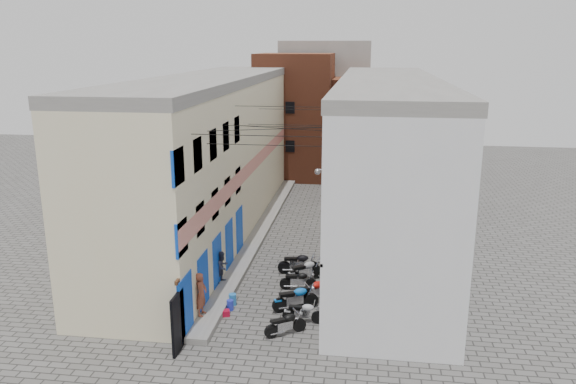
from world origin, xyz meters
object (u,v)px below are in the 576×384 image
at_px(motorcycle_g, 298,262).
at_px(motorcycle_b, 303,311).
at_px(person_b, 222,267).
at_px(water_jug_far, 233,299).
at_px(water_jug_near, 230,305).
at_px(motorcycle_e, 298,279).
at_px(person_a, 201,294).
at_px(motorcycle_d, 314,290).
at_px(motorcycle_a, 285,323).
at_px(motorcycle_c, 295,297).
at_px(red_crate, 225,313).
at_px(motorcycle_f, 305,270).

bearing_deg(motorcycle_g, motorcycle_b, 0.60).
relative_size(person_b, water_jug_far, 2.94).
relative_size(water_jug_near, water_jug_far, 0.90).
distance_m(motorcycle_e, person_a, 4.91).
relative_size(motorcycle_b, motorcycle_d, 0.88).
height_order(motorcycle_d, person_b, person_b).
height_order(motorcycle_a, person_a, person_a).
bearing_deg(motorcycle_e, motorcycle_c, -1.71).
height_order(person_b, water_jug_far, person_b).
height_order(motorcycle_g, water_jug_far, motorcycle_g).
bearing_deg(motorcycle_b, person_a, -84.24).
bearing_deg(motorcycle_b, water_jug_far, -109.40).
bearing_deg(motorcycle_a, motorcycle_d, 131.68).
distance_m(water_jug_near, red_crate, 0.55).
distance_m(motorcycle_e, motorcycle_f, 1.03).
xyz_separation_m(motorcycle_c, red_crate, (-2.78, -0.92, -0.46)).
distance_m(person_a, water_jug_far, 1.97).
height_order(motorcycle_e, water_jug_near, motorcycle_e).
bearing_deg(motorcycle_e, motorcycle_d, 28.89).
height_order(person_a, person_b, person_a).
bearing_deg(motorcycle_c, water_jug_near, -108.33).
bearing_deg(motorcycle_g, water_jug_far, -40.80).
bearing_deg(water_jug_far, motorcycle_b, -19.71).
relative_size(motorcycle_c, water_jug_near, 4.55).
bearing_deg(red_crate, water_jug_far, 85.44).
bearing_deg(motorcycle_b, motorcycle_f, -174.36).
bearing_deg(person_b, motorcycle_f, -47.52).
height_order(motorcycle_a, motorcycle_c, motorcycle_c).
relative_size(motorcycle_c, motorcycle_g, 1.01).
relative_size(motorcycle_a, red_crate, 4.42).
height_order(motorcycle_c, motorcycle_e, motorcycle_c).
height_order(motorcycle_d, water_jug_near, motorcycle_d).
relative_size(motorcycle_e, motorcycle_f, 0.88).
distance_m(motorcycle_b, person_a, 4.10).
distance_m(motorcycle_a, motorcycle_d, 3.03).
xyz_separation_m(motorcycle_d, red_crate, (-3.45, -1.75, -0.43)).
relative_size(motorcycle_c, person_b, 1.39).
bearing_deg(motorcycle_g, motorcycle_c, -3.54).
distance_m(motorcycle_d, red_crate, 3.89).
bearing_deg(motorcycle_e, motorcycle_g, -177.99).
bearing_deg(motorcycle_d, motorcycle_c, -81.90).
bearing_deg(water_jug_near, motorcycle_b, -11.71).
xyz_separation_m(person_a, red_crate, (0.80, 0.50, -1.02)).
height_order(person_b, water_jug_near, person_b).
height_order(motorcycle_b, water_jug_far, motorcycle_b).
bearing_deg(person_a, motorcycle_c, -66.05).
bearing_deg(motorcycle_d, motorcycle_a, -57.89).
distance_m(motorcycle_f, water_jug_far, 4.04).
relative_size(motorcycle_d, water_jug_near, 4.33).
distance_m(motorcycle_b, water_jug_near, 3.22).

